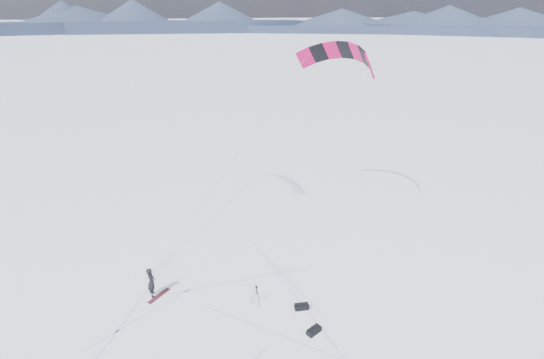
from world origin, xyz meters
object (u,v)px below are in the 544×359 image
tripod (257,292)px  gear_bag_a (314,331)px  snowkiter (153,295)px  snowboard (159,296)px  gear_bag_b (302,307)px

tripod → gear_bag_a: bearing=-96.1°
gear_bag_a → snowkiter: bearing=120.2°
snowkiter → tripod: tripod is taller
snowboard → gear_bag_b: bearing=-65.5°
tripod → gear_bag_a: size_ratio=1.36×
snowboard → tripod: bearing=-64.3°
gear_bag_b → tripod: bearing=160.8°
tripod → gear_bag_a: 3.73m
snowkiter → gear_bag_b: size_ratio=2.17×
snowboard → snowkiter: bearing=109.0°
snowkiter → snowboard: size_ratio=1.22×
tripod → snowboard: bearing=114.2°
snowboard → gear_bag_a: bearing=-76.2°
tripod → gear_bag_b: tripod is taller
snowkiter → gear_bag_a: (6.85, -6.39, 0.15)m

